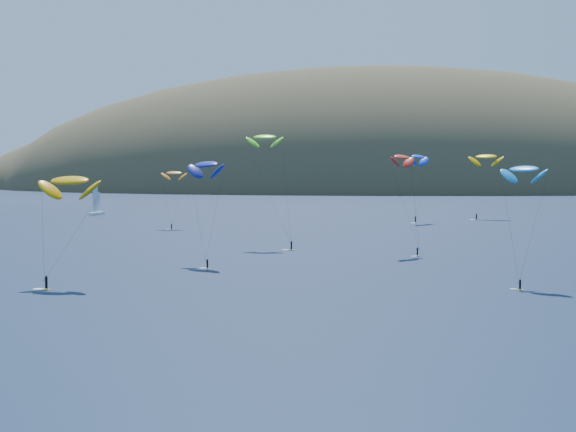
% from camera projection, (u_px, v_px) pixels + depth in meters
% --- Properties ---
extents(ground, '(2800.00, 2800.00, 0.00)m').
position_uv_depth(ground, '(358.00, 399.00, 61.65)').
color(ground, black).
rests_on(ground, ground).
extents(island, '(730.00, 300.00, 210.00)m').
position_uv_depth(island, '(400.00, 202.00, 619.07)').
color(island, '#3D3526').
rests_on(island, ground).
extents(sailboat, '(9.95, 8.56, 12.01)m').
position_uv_depth(sailboat, '(96.00, 212.00, 289.31)').
color(sailboat, white).
rests_on(sailboat, ground).
extents(kitesurfer_1, '(7.05, 8.92, 17.69)m').
position_uv_depth(kitesurfer_1, '(174.00, 173.00, 229.26)').
color(kitesurfer_1, gold).
rests_on(kitesurfer_1, ground).
extents(kitesurfer_2, '(10.12, 10.21, 18.34)m').
position_uv_depth(kitesurfer_2, '(70.00, 181.00, 121.49)').
color(kitesurfer_2, gold).
rests_on(kitesurfer_2, ground).
extents(kitesurfer_3, '(11.36, 11.87, 26.41)m').
position_uv_depth(kitesurfer_3, '(265.00, 137.00, 178.00)').
color(kitesurfer_3, gold).
rests_on(kitesurfer_3, ground).
extents(kitesurfer_4, '(9.41, 11.03, 23.29)m').
position_uv_depth(kitesurfer_4, '(418.00, 157.00, 252.27)').
color(kitesurfer_4, gold).
rests_on(kitesurfer_4, ground).
extents(kitesurfer_5, '(7.65, 11.61, 19.40)m').
position_uv_depth(kitesurfer_5, '(524.00, 169.00, 121.67)').
color(kitesurfer_5, gold).
rests_on(kitesurfer_5, ground).
extents(kitesurfer_9, '(7.00, 10.39, 21.60)m').
position_uv_depth(kitesurfer_9, '(402.00, 157.00, 163.38)').
color(kitesurfer_9, gold).
rests_on(kitesurfer_9, ground).
extents(kitesurfer_10, '(9.28, 14.07, 20.51)m').
position_uv_depth(kitesurfer_10, '(206.00, 165.00, 147.15)').
color(kitesurfer_10, gold).
rests_on(kitesurfer_10, ground).
extents(kitesurfer_11, '(12.11, 15.22, 23.93)m').
position_uv_depth(kitesurfer_11, '(486.00, 157.00, 271.48)').
color(kitesurfer_11, gold).
rests_on(kitesurfer_11, ground).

